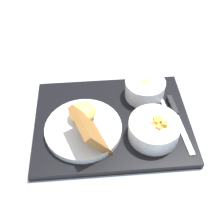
# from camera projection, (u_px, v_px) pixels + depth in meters

# --- Properties ---
(ground_plane) EXTENTS (4.00, 4.00, 0.00)m
(ground_plane) POSITION_uv_depth(u_px,v_px,m) (112.00, 124.00, 0.77)
(ground_plane) COLOR #99A3AD
(serving_tray) EXTENTS (0.42, 0.32, 0.02)m
(serving_tray) POSITION_uv_depth(u_px,v_px,m) (112.00, 122.00, 0.76)
(serving_tray) COLOR black
(serving_tray) RESTS_ON ground_plane
(bowl_salad) EXTENTS (0.13, 0.13, 0.06)m
(bowl_salad) POSITION_uv_depth(u_px,v_px,m) (154.00, 128.00, 0.70)
(bowl_salad) COLOR silver
(bowl_salad) RESTS_ON serving_tray
(bowl_soup) EXTENTS (0.11, 0.11, 0.06)m
(bowl_soup) POSITION_uv_depth(u_px,v_px,m) (145.00, 88.00, 0.79)
(bowl_soup) COLOR silver
(bowl_soup) RESTS_ON serving_tray
(plate_main) EXTENTS (0.20, 0.20, 0.10)m
(plate_main) POSITION_uv_depth(u_px,v_px,m) (84.00, 126.00, 0.71)
(plate_main) COLOR silver
(plate_main) RESTS_ON serving_tray
(knife) EXTENTS (0.03, 0.20, 0.01)m
(knife) POSITION_uv_depth(u_px,v_px,m) (176.00, 114.00, 0.76)
(knife) COLOR silver
(knife) RESTS_ON serving_tray
(spoon) EXTENTS (0.03, 0.14, 0.01)m
(spoon) POSITION_uv_depth(u_px,v_px,m) (167.00, 112.00, 0.76)
(spoon) COLOR silver
(spoon) RESTS_ON serving_tray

